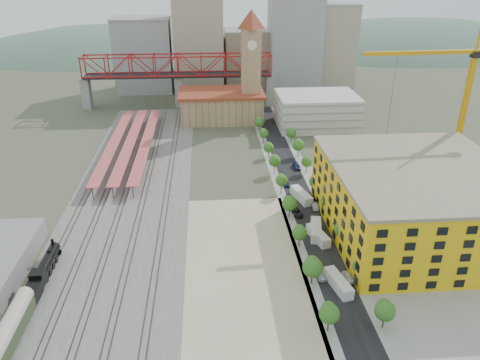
{
  "coord_description": "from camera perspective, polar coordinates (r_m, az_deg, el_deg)",
  "views": [
    {
      "loc": [
        -11.9,
        -124.08,
        65.77
      ],
      "look_at": [
        -3.08,
        -5.32,
        10.0
      ],
      "focal_mm": 35.0,
      "sensor_mm": 36.0,
      "label": 1
    }
  ],
  "objects": [
    {
      "name": "car_3",
      "position": [
        152.01,
        5.6,
        -0.37
      ],
      "size": [
        2.58,
        5.13,
        1.43
      ],
      "primitive_type": "imported",
      "rotation": [
        0.0,
        0.0,
        0.12
      ],
      "color": "#1A2C4C",
      "rests_on": "ground"
    },
    {
      "name": "construction_building",
      "position": [
        130.06,
        20.75,
        -2.35
      ],
      "size": [
        44.6,
        50.6,
        18.8
      ],
      "color": "yellow",
      "rests_on": "ground"
    },
    {
      "name": "car_5",
      "position": [
        138.77,
        9.15,
        -3.18
      ],
      "size": [
        2.24,
        4.94,
        1.57
      ],
      "primitive_type": "imported",
      "rotation": [
        0.0,
        0.0,
        -0.12
      ],
      "color": "gray",
      "rests_on": "ground"
    },
    {
      "name": "truss_bridge",
      "position": [
        234.2,
        -7.57,
        13.33
      ],
      "size": [
        94.0,
        9.6,
        25.6
      ],
      "color": "gray",
      "rests_on": "ground"
    },
    {
      "name": "street_asphalt",
      "position": [
        156.35,
        6.44,
        0.06
      ],
      "size": [
        12.0,
        170.0,
        0.06
      ],
      "primitive_type": "cube",
      "color": "black",
      "rests_on": "ground"
    },
    {
      "name": "site_trailer_d",
      "position": [
        142.97,
        7.48,
        -1.9
      ],
      "size": [
        5.42,
        10.55,
        2.79
      ],
      "primitive_type": "cube",
      "rotation": [
        0.0,
        0.0,
        0.28
      ],
      "color": "silver",
      "rests_on": "ground"
    },
    {
      "name": "sidewalk_east",
      "position": [
        157.42,
        8.4,
        0.12
      ],
      "size": [
        3.0,
        170.0,
        0.04
      ],
      "primitive_type": "cube",
      "color": "gray",
      "rests_on": "ground"
    },
    {
      "name": "clock_tower",
      "position": [
        208.37,
        1.35,
        14.84
      ],
      "size": [
        12.0,
        12.0,
        52.0
      ],
      "color": "tan",
      "rests_on": "ground"
    },
    {
      "name": "site_trailer_b",
      "position": [
        123.75,
        9.5,
        -6.7
      ],
      "size": [
        4.78,
        9.68,
        2.56
      ],
      "primitive_type": "cube",
      "rotation": [
        0.0,
        0.0,
        0.26
      ],
      "color": "silver",
      "rests_on": "ground"
    },
    {
      "name": "rail_tracks",
      "position": [
        158.18,
        -13.27,
        -0.13
      ],
      "size": [
        26.56,
        160.0,
        0.18
      ],
      "color": "#382B23",
      "rests_on": "ground"
    },
    {
      "name": "construction_pad",
      "position": [
        135.62,
        21.31,
        -5.81
      ],
      "size": [
        50.0,
        90.0,
        0.06
      ],
      "primitive_type": "cube",
      "color": "gray",
      "rests_on": "ground"
    },
    {
      "name": "car_1",
      "position": [
        110.8,
        9.78,
        -11.31
      ],
      "size": [
        1.8,
        4.23,
        1.36
      ],
      "primitive_type": "imported",
      "rotation": [
        0.0,
        0.0,
        -0.09
      ],
      "color": "gray",
      "rests_on": "ground"
    },
    {
      "name": "locomotive",
      "position": [
        116.91,
        -22.85,
        -10.19
      ],
      "size": [
        2.89,
        22.27,
        5.57
      ],
      "color": "black",
      "rests_on": "ground"
    },
    {
      "name": "car_7",
      "position": [
        164.81,
        6.92,
        1.69
      ],
      "size": [
        2.55,
        5.63,
        1.6
      ],
      "primitive_type": "imported",
      "rotation": [
        0.0,
        0.0,
        0.06
      ],
      "color": "navy",
      "rests_on": "ground"
    },
    {
      "name": "coach",
      "position": [
        101.86,
        -26.2,
        -15.99
      ],
      "size": [
        3.2,
        18.55,
        5.82
      ],
      "color": "#303E21",
      "rests_on": "ground"
    },
    {
      "name": "car_0",
      "position": [
        110.66,
        9.8,
        -11.32
      ],
      "size": [
        2.52,
        4.67,
        1.51
      ],
      "primitive_type": "imported",
      "rotation": [
        0.0,
        0.0,
        0.17
      ],
      "color": "silver",
      "rests_on": "ground"
    },
    {
      "name": "car_6",
      "position": [
        141.96,
        8.82,
        -2.47
      ],
      "size": [
        2.6,
        5.63,
        1.56
      ],
      "primitive_type": "imported",
      "rotation": [
        0.0,
        0.0,
        -0.0
      ],
      "color": "black",
      "rests_on": "ground"
    },
    {
      "name": "car_2",
      "position": [
        134.82,
        6.95,
        -3.95
      ],
      "size": [
        3.18,
        5.58,
        1.47
      ],
      "primitive_type": "imported",
      "rotation": [
        0.0,
        0.0,
        0.15
      ],
      "color": "black",
      "rests_on": "ground"
    },
    {
      "name": "ballast_strip",
      "position": [
        157.95,
        -12.62,
        -0.15
      ],
      "size": [
        36.0,
        165.0,
        0.06
      ],
      "primitive_type": "cube",
      "color": "#605E59",
      "rests_on": "ground"
    },
    {
      "name": "dirt_lot",
      "position": [
        113.82,
        0.52,
        -10.19
      ],
      "size": [
        28.0,
        67.0,
        0.06
      ],
      "primitive_type": "cube",
      "color": "tan",
      "rests_on": "ground"
    },
    {
      "name": "site_trailer_a",
      "position": [
        107.97,
        11.89,
        -12.19
      ],
      "size": [
        4.62,
        9.97,
        2.64
      ],
      "primitive_type": "cube",
      "rotation": [
        0.0,
        0.0,
        0.22
      ],
      "color": "silver",
      "rests_on": "ground"
    },
    {
      "name": "distant_hills",
      "position": [
        414.61,
        3.96,
        4.52
      ],
      "size": [
        647.0,
        264.0,
        227.0
      ],
      "color": "#4C6B59",
      "rests_on": "ground"
    },
    {
      "name": "street_trees",
      "position": [
        147.53,
        7.11,
        -1.59
      ],
      "size": [
        15.4,
        124.4,
        8.0
      ],
      "color": "#3B681F",
      "rests_on": "ground"
    },
    {
      "name": "site_trailer_c",
      "position": [
        125.89,
        9.23,
        -6.03
      ],
      "size": [
        4.67,
        10.46,
        2.77
      ],
      "primitive_type": "cube",
      "rotation": [
        0.0,
        0.0,
        -0.2
      ],
      "color": "silver",
      "rests_on": "ground"
    },
    {
      "name": "skyline",
      "position": [
        270.53,
        -0.09,
        15.96
      ],
      "size": [
        133.0,
        46.0,
        60.0
      ],
      "color": "#9EA0A3",
      "rests_on": "ground"
    },
    {
      "name": "ground",
      "position": [
        140.94,
        1.09,
        -2.73
      ],
      "size": [
        400.0,
        400.0,
        0.0
      ],
      "primitive_type": "plane",
      "color": "#474C38",
      "rests_on": "ground"
    },
    {
      "name": "car_4",
      "position": [
        111.1,
        13.03,
        -11.5
      ],
      "size": [
        2.07,
        4.42,
        1.46
      ],
      "primitive_type": "imported",
      "rotation": [
        0.0,
        0.0,
        0.08
      ],
      "color": "white",
      "rests_on": "ground"
    },
    {
      "name": "station_hall",
      "position": [
        214.5,
        -2.27,
        9.08
      ],
      "size": [
        38.0,
        24.0,
        13.1
      ],
      "color": "tan",
      "rests_on": "ground"
    },
    {
      "name": "parking_garage",
      "position": [
        208.37,
        9.32,
        8.38
      ],
      "size": [
        34.0,
        26.0,
        14.0
      ],
      "primitive_type": "cube",
      "color": "silver",
      "rests_on": "ground"
    },
    {
      "name": "sidewalk_west",
      "position": [
        155.46,
        4.44,
        -0.01
      ],
      "size": [
        3.0,
        170.0,
        0.04
      ],
      "primitive_type": "cube",
      "color": "gray",
      "rests_on": "ground"
    },
    {
      "name": "platform_canopies",
      "position": [
        182.35,
        -13.21,
        4.61
      ],
      "size": [
        16.0,
        80.0,
        4.12
      ],
      "color": "#B35345",
      "rests_on": "ground"
    },
    {
      "name": "tower_crane",
      "position": [
        157.07,
        25.03,
        9.76
      ],
      "size": [
        46.15,
        4.08,
        49.26
      ],
      "color": "orange",
      "rests_on": "ground"
    }
  ]
}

